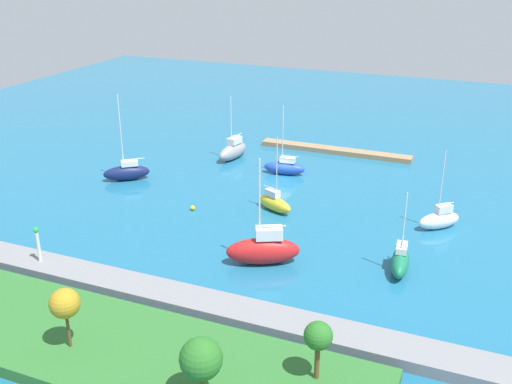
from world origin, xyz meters
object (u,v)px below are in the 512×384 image
sailboat_blue_west_end (285,167)px  park_tree_mideast (318,337)px  sailboat_yellow_mid_basin (275,203)px  park_tree_center (65,304)px  sailboat_navy_along_channel (127,172)px  sailboat_white_off_beacon (439,219)px  sailboat_red_lone_north (264,249)px  harbor_beacon (38,242)px  pier_dock (335,150)px  sailboat_green_inner_mooring (400,261)px  park_tree_west (201,359)px  sailboat_gray_center_basin (233,150)px  mooring_buoy_yellow (193,208)px

sailboat_blue_west_end → park_tree_mideast: bearing=106.5°
sailboat_blue_west_end → sailboat_yellow_mid_basin: size_ratio=1.05×
park_tree_center → sailboat_navy_along_channel: 39.51m
sailboat_navy_along_channel → sailboat_yellow_mid_basin: 22.95m
sailboat_yellow_mid_basin → sailboat_white_off_beacon: bearing=32.6°
park_tree_center → sailboat_red_lone_north: sailboat_red_lone_north is taller
harbor_beacon → sailboat_yellow_mid_basin: sailboat_yellow_mid_basin is taller
pier_dock → sailboat_green_inner_mooring: sailboat_green_inner_mooring is taller
park_tree_west → park_tree_center: 12.36m
sailboat_blue_west_end → sailboat_gray_center_basin: (9.66, -3.31, 0.26)m
sailboat_green_inner_mooring → sailboat_blue_west_end: bearing=-143.3°
sailboat_green_inner_mooring → mooring_buoy_yellow: 26.95m
park_tree_center → sailboat_green_inner_mooring: size_ratio=0.59×
sailboat_red_lone_north → harbor_beacon: bearing=-0.1°
sailboat_gray_center_basin → sailboat_green_inner_mooring: (-29.90, 25.06, -0.17)m
sailboat_navy_along_channel → park_tree_center: bearing=80.3°
harbor_beacon → sailboat_blue_west_end: 37.83m
pier_dock → sailboat_white_off_beacon: (-18.56, 22.14, 0.78)m
sailboat_red_lone_north → park_tree_center: bearing=41.0°
harbor_beacon → sailboat_red_lone_north: size_ratio=0.33×
sailboat_gray_center_basin → pier_dock: bearing=132.4°
park_tree_west → sailboat_red_lone_north: sailboat_red_lone_north is taller
sailboat_blue_west_end → harbor_beacon: bearing=63.1°
sailboat_white_off_beacon → park_tree_center: bearing=13.9°
pier_dock → sailboat_navy_along_channel: (23.68, 22.77, 0.82)m
sailboat_yellow_mid_basin → park_tree_center: bearing=-73.1°
sailboat_navy_along_channel → sailboat_green_inner_mooring: bearing=127.2°
park_tree_west → pier_dock: bearing=-83.4°
sailboat_blue_west_end → sailboat_gray_center_basin: 10.21m
sailboat_red_lone_north → sailboat_yellow_mid_basin: bearing=-100.2°
park_tree_mideast → sailboat_green_inner_mooring: 20.33m
sailboat_navy_along_channel → sailboat_white_off_beacon: bearing=143.6°
sailboat_navy_along_channel → sailboat_yellow_mid_basin: size_ratio=1.27×
harbor_beacon → sailboat_white_off_beacon: size_ratio=0.39×
sailboat_navy_along_channel → mooring_buoy_yellow: size_ratio=20.09×
pier_dock → harbor_beacon: bearing=70.0°
sailboat_gray_center_basin → park_tree_west: bearing=32.0°
harbor_beacon → sailboat_white_off_beacon: 43.97m
harbor_beacon → sailboat_red_lone_north: 22.50m
pier_dock → sailboat_blue_west_end: bearing=71.3°
sailboat_gray_center_basin → sailboat_red_lone_north: bearing=39.7°
sailboat_red_lone_north → sailboat_yellow_mid_basin: (3.71, -12.89, -0.55)m
sailboat_blue_west_end → mooring_buoy_yellow: 17.49m
park_tree_center → sailboat_red_lone_north: (-8.37, -19.99, -3.34)m
harbor_beacon → park_tree_center: (-11.77, 10.09, 1.75)m
pier_dock → park_tree_mideast: (-13.52, 53.77, 4.25)m
sailboat_blue_west_end → mooring_buoy_yellow: (6.15, 16.36, -0.77)m
park_tree_west → sailboat_white_off_beacon: 38.65m
sailboat_blue_west_end → sailboat_red_lone_north: 26.45m
sailboat_yellow_mid_basin → sailboat_green_inner_mooring: (-16.96, 9.15, 0.09)m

